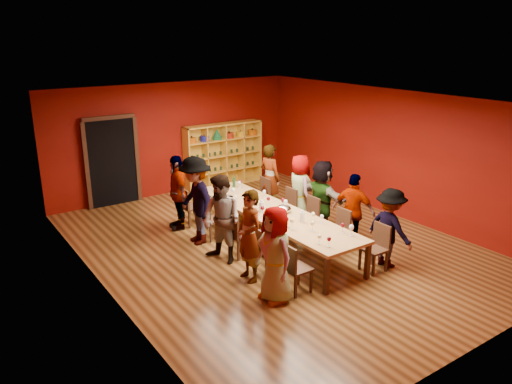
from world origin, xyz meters
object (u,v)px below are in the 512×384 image
Objects in this scene: tasting_table at (273,214)px; person_right_1 at (353,211)px; chair_person_right_1 at (339,228)px; person_right_3 at (300,190)px; person_left_0 at (275,254)px; chair_person_right_3 at (287,205)px; chair_person_left_1 at (265,249)px; chair_person_right_2 at (309,215)px; person_left_2 at (222,219)px; shelving_unit at (223,152)px; person_right_4 at (270,178)px; person_right_2 at (322,197)px; person_left_1 at (249,236)px; person_left_4 at (178,192)px; chair_person_left_2 at (238,233)px; chair_person_right_4 at (262,194)px; chair_person_right_0 at (377,245)px; person_right_0 at (390,228)px; chair_person_left_4 at (189,205)px; wine_bottle at (234,183)px; person_left_3 at (196,201)px; chair_person_left_0 at (294,266)px; chair_person_left_3 at (210,217)px; spittoon_bowl at (284,209)px.

person_right_1 is (1.29, -1.00, 0.08)m from tasting_table.
person_right_3 reaches higher than chair_person_right_1.
chair_person_right_3 is at bearing 140.04° from person_left_0.
chair_person_left_1 and chair_person_right_1 have the same top height.
tasting_table is 0.94m from chair_person_right_2.
person_left_2 is 2.62m from person_right_3.
shelving_unit is 1.41× the size of person_right_4.
person_right_4 is (-0.10, 1.78, 0.02)m from person_right_2.
person_left_1 is 2.19m from chair_person_right_1.
tasting_table is 1.37m from chair_person_right_1.
person_left_2 reaches higher than person_left_4.
chair_person_left_2 and chair_person_right_4 have the same top height.
chair_person_right_0 is at bearing -90.00° from chair_person_right_3.
person_left_1 reaches higher than person_left_0.
person_left_2 is 3.15m from person_right_0.
chair_person_left_4 is 3.50m from chair_person_right_1.
chair_person_right_2 is at bearing -70.91° from wine_bottle.
chair_person_right_1 is (2.14, -2.02, -0.44)m from person_left_3.
chair_person_left_4 is at bearing 72.83° from person_right_4.
person_left_4 is at bearing 135.40° from chair_person_right_2.
person_right_3 is (0.35, 2.68, 0.31)m from chair_person_right_0.
chair_person_left_1 is 2.03m from chair_person_right_2.
wine_bottle is (-0.68, 0.17, 0.36)m from chair_person_right_4.
person_right_3 is at bearing 65.34° from chair_person_right_2.
chair_person_right_1 is (0.00, 1.00, 0.00)m from chair_person_right_0.
person_right_3 reaches higher than tasting_table.
chair_person_right_1 and chair_person_right_3 have the same top height.
chair_person_right_2 is at bearing 9.43° from person_right_0.
person_left_2 is (-0.35, 1.75, 0.37)m from chair_person_left_0.
chair_person_left_3 and chair_person_right_2 have the same top height.
person_left_3 reaches higher than person_right_3.
shelving_unit is 2.63m from person_right_4.
chair_person_right_2 is (2.09, -2.06, -0.35)m from person_left_4.
shelving_unit reaches higher than chair_person_left_0.
person_left_4 is 1.90× the size of chair_person_right_3.
chair_person_left_1 and chair_person_left_3 have the same top height.
spittoon_bowl is at bearing -50.54° from tasting_table.
tasting_table is at bearing -97.11° from wine_bottle.
person_right_0 is at bearing -42.33° from chair_person_left_2.
chair_person_left_0 is 2.80m from person_right_2.
chair_person_right_1 is 1.00× the size of chair_person_right_2.
person_left_2 is 2.82m from chair_person_right_4.
shelving_unit reaches higher than person_right_4.
person_right_2 is 2.21m from wine_bottle.
person_right_3 is (2.56, 2.49, -0.01)m from person_left_0.
shelving_unit is 6.56m from chair_person_left_0.
person_right_2 is (0.35, 0.92, 0.33)m from chair_person_right_1.
chair_person_left_3 is 1.94m from chair_person_right_4.
person_right_2 is 1.86× the size of chair_person_right_3.
person_right_0 reaches higher than chair_person_right_3.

